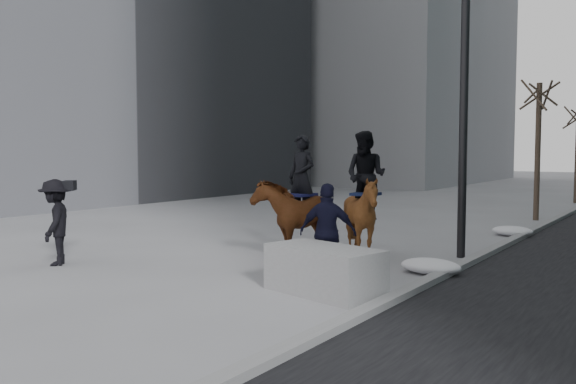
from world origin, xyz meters
The scene contains 10 objects.
ground centered at (0.00, 0.00, 0.00)m, with size 120.00×120.00×0.00m, color gray.
curb centered at (3.00, 10.00, 0.06)m, with size 0.25×90.00×0.12m, color gray.
planter centered at (1.83, -0.46, 0.39)m, with size 1.93×0.96×0.77m, color gray.
tree_near centered at (2.40, 12.43, 2.52)m, with size 1.20×1.20×5.05m, color #372D20, non-canonical shape.
mounted_left centered at (-0.31, 2.05, 0.99)m, with size 1.21×2.17×2.67m.
mounted_right centered at (1.01, 2.53, 1.10)m, with size 1.48×1.66×2.75m.
feeder centered at (1.40, 0.39, 0.88)m, with size 1.11×0.99×1.75m.
camera_crew centered at (-3.97, -1.37, 0.89)m, with size 1.24×1.28×1.75m.
lamppost centered at (2.60, 4.03, 4.99)m, with size 0.25×1.14×9.09m.
snow_piles centered at (2.70, 4.77, 0.14)m, with size 1.16×6.82×0.30m.
Camera 1 is at (6.83, -8.93, 2.35)m, focal length 38.00 mm.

